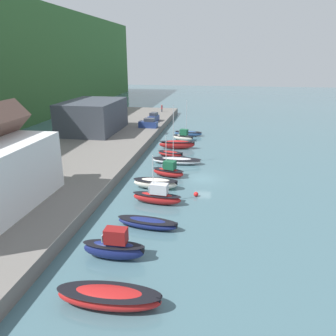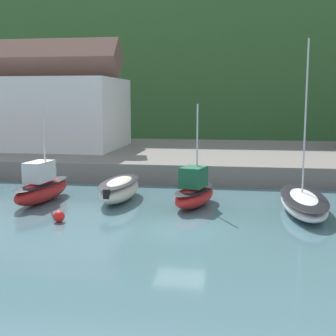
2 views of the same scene
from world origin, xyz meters
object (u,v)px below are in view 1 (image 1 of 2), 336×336
at_px(moored_boat_3, 157,196).
at_px(moored_boat_7, 170,153).
at_px(parked_car_1, 148,124).
at_px(person_on_quay, 162,108).
at_px(moored_boat_6, 177,160).
at_px(moored_boat_2, 148,223).
at_px(moored_boat_0, 109,297).
at_px(moored_boat_4, 156,183).
at_px(moored_boat_8, 177,144).
at_px(moored_boat_10, 188,133).
at_px(moored_boat_5, 169,171).
at_px(parked_car_0, 153,118).
at_px(moored_boat_1, 114,247).
at_px(moored_boat_9, 183,136).
at_px(mooring_buoy_0, 196,194).

bearing_deg(moored_boat_3, moored_boat_7, 9.96).
relative_size(parked_car_1, person_on_quay, 2.01).
bearing_deg(person_on_quay, moored_boat_6, -166.30).
bearing_deg(moored_boat_2, moored_boat_0, -174.60).
relative_size(moored_boat_4, person_on_quay, 2.86).
height_order(moored_boat_8, moored_boat_10, moored_boat_10).
xyz_separation_m(moored_boat_5, parked_car_0, (34.41, 9.51, 1.56)).
distance_m(moored_boat_6, moored_boat_10, 20.45).
distance_m(moored_boat_1, moored_boat_9, 43.46).
bearing_deg(moored_boat_9, parked_car_0, 52.10).
distance_m(moored_boat_9, moored_boat_10, 4.64).
xyz_separation_m(moored_boat_7, moored_boat_9, (11.79, -0.85, 0.38)).
relative_size(moored_boat_1, parked_car_1, 1.30).
bearing_deg(moored_boat_2, moored_boat_10, 6.80).
distance_m(moored_boat_10, person_on_quay, 24.72).
bearing_deg(moored_boat_5, moored_boat_10, 14.51).
bearing_deg(person_on_quay, moored_boat_10, -155.61).
bearing_deg(parked_car_0, mooring_buoy_0, 116.76).
distance_m(moored_boat_4, moored_boat_7, 15.19).
bearing_deg(moored_boat_5, moored_boat_6, 11.51).
bearing_deg(moored_boat_4, moored_boat_1, 179.39).
relative_size(moored_boat_6, person_on_quay, 4.55).
relative_size(parked_car_0, parked_car_1, 1.03).
relative_size(moored_boat_2, moored_boat_9, 1.41).
distance_m(moored_boat_0, moored_boat_5, 26.93).
bearing_deg(mooring_buoy_0, moored_boat_3, 122.86).
relative_size(moored_boat_5, moored_boat_8, 0.86).
bearing_deg(moored_boat_6, moored_boat_3, 178.91).
xyz_separation_m(moored_boat_6, moored_boat_8, (9.21, 1.24, 0.31)).
bearing_deg(moored_boat_7, mooring_buoy_0, -146.40).
bearing_deg(mooring_buoy_0, moored_boat_8, 14.05).
xyz_separation_m(moored_boat_8, moored_boat_9, (6.64, -0.37, 0.01)).
bearing_deg(moored_boat_0, moored_boat_10, -1.76).
bearing_deg(mooring_buoy_0, moored_boat_4, 72.18).
xyz_separation_m(moored_boat_3, moored_boat_5, (9.54, 0.19, -0.06)).
bearing_deg(moored_boat_10, moored_boat_8, 178.19).
distance_m(moored_boat_7, moored_boat_10, 16.44).
distance_m(moored_boat_1, parked_car_0, 56.36).
relative_size(moored_boat_0, moored_boat_2, 1.16).
bearing_deg(moored_boat_9, moored_boat_4, -165.01).
xyz_separation_m(moored_boat_4, moored_boat_9, (26.97, -0.44, 0.13)).
relative_size(moored_boat_3, moored_boat_5, 1.02).
relative_size(moored_boat_4, moored_boat_6, 0.63).
bearing_deg(moored_boat_4, moored_boat_7, 2.03).
bearing_deg(parked_car_1, moored_boat_0, -167.09).
bearing_deg(moored_boat_0, moored_boat_4, 1.08).
bearing_deg(moored_boat_0, moored_boat_5, -1.50).
height_order(moored_boat_6, moored_boat_10, moored_boat_6).
bearing_deg(moored_boat_3, parked_car_0, 17.90).
xyz_separation_m(moored_boat_4, moored_boat_10, (31.56, -1.03, -0.15)).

